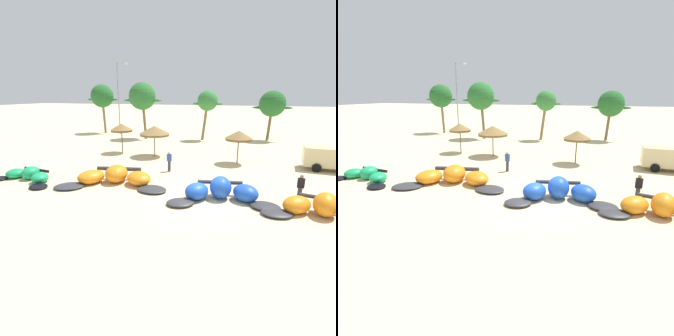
# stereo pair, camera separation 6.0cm
# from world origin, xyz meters

# --- Properties ---
(ground_plane) EXTENTS (260.00, 260.00, 0.00)m
(ground_plane) POSITION_xyz_m (0.00, 0.00, 0.00)
(ground_plane) COLOR beige
(kite_far_left) EXTENTS (5.67, 2.91, 0.92)m
(kite_far_left) POSITION_xyz_m (-12.17, -0.72, 0.36)
(kite_far_left) COLOR black
(kite_far_left) RESTS_ON ground
(kite_left) EXTENTS (7.67, 4.37, 1.20)m
(kite_left) POSITION_xyz_m (-5.87, 0.50, 0.46)
(kite_left) COLOR #333338
(kite_left) RESTS_ON ground
(kite_left_of_center) EXTENTS (6.34, 3.61, 1.31)m
(kite_left_of_center) POSITION_xyz_m (1.37, -0.17, 0.50)
(kite_left_of_center) COLOR #333338
(kite_left_of_center) RESTS_ON ground
(kite_center) EXTENTS (5.98, 3.37, 1.19)m
(kite_center) POSITION_xyz_m (6.57, -0.91, 0.46)
(kite_center) COLOR #333338
(kite_center) RESTS_ON ground
(beach_umbrella_near_van) EXTENTS (2.30, 2.30, 3.03)m
(beach_umbrella_near_van) POSITION_xyz_m (-10.01, 9.59, 2.61)
(beach_umbrella_near_van) COLOR brown
(beach_umbrella_near_van) RESTS_ON ground
(beach_umbrella_middle) EXTENTS (3.00, 3.00, 2.98)m
(beach_umbrella_middle) POSITION_xyz_m (-6.23, 9.16, 2.50)
(beach_umbrella_middle) COLOR brown
(beach_umbrella_middle) RESTS_ON ground
(beach_umbrella_near_palms) EXTENTS (2.37, 2.37, 2.90)m
(beach_umbrella_near_palms) POSITION_xyz_m (1.72, 8.74, 2.47)
(beach_umbrella_near_palms) COLOR brown
(beach_umbrella_near_palms) RESTS_ON ground
(person_near_kites) EXTENTS (0.36, 0.24, 1.62)m
(person_near_kites) POSITION_xyz_m (-3.23, 4.46, 0.82)
(person_near_kites) COLOR #383842
(person_near_kites) RESTS_ON ground
(person_by_umbrellas) EXTENTS (0.36, 0.24, 1.62)m
(person_by_umbrellas) POSITION_xyz_m (5.65, 0.92, 0.82)
(person_by_umbrellas) COLOR #383842
(person_by_umbrellas) RESTS_ON ground
(palm_leftmost) EXTENTS (5.18, 3.45, 7.36)m
(palm_leftmost) POSITION_xyz_m (-19.51, 21.80, 5.57)
(palm_leftmost) COLOR #7F6647
(palm_leftmost) RESTS_ON ground
(palm_left) EXTENTS (5.41, 3.61, 7.46)m
(palm_left) POSITION_xyz_m (-11.54, 18.72, 5.60)
(palm_left) COLOR brown
(palm_left) RESTS_ON ground
(palm_left_of_gap) EXTENTS (3.91, 2.61, 6.40)m
(palm_left_of_gap) POSITION_xyz_m (-3.06, 20.17, 4.99)
(palm_left_of_gap) COLOR #7F6647
(palm_left_of_gap) RESTS_ON ground
(palm_center_left) EXTENTS (4.94, 3.29, 6.38)m
(palm_center_left) POSITION_xyz_m (4.92, 22.28, 4.68)
(palm_center_left) COLOR brown
(palm_center_left) RESTS_ON ground
(lamppost_west) EXTENTS (1.85, 0.24, 10.24)m
(lamppost_west) POSITION_xyz_m (-16.43, 21.48, 5.67)
(lamppost_west) COLOR gray
(lamppost_west) RESTS_ON ground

